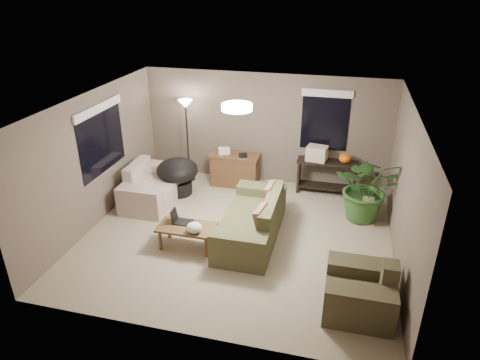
% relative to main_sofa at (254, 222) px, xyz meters
% --- Properties ---
extents(room_shell, '(5.50, 5.50, 5.50)m').
position_rel_main_sofa_xyz_m(room_shell, '(-0.29, -0.06, 0.96)').
color(room_shell, tan).
rests_on(room_shell, ground).
extents(main_sofa, '(0.95, 2.20, 0.85)m').
position_rel_main_sofa_xyz_m(main_sofa, '(0.00, 0.00, 0.00)').
color(main_sofa, '#4B4B2D').
rests_on(main_sofa, ground).
extents(throw_pillows, '(0.30, 1.37, 0.47)m').
position_rel_main_sofa_xyz_m(throw_pillows, '(0.26, -0.00, 0.36)').
color(throw_pillows, '#8C7251').
rests_on(throw_pillows, main_sofa).
extents(loveseat, '(0.90, 1.60, 0.85)m').
position_rel_main_sofa_xyz_m(loveseat, '(-2.38, 0.83, 0.00)').
color(loveseat, beige).
rests_on(loveseat, ground).
extents(armchair, '(0.95, 1.00, 0.85)m').
position_rel_main_sofa_xyz_m(armchair, '(1.88, -1.50, 0.00)').
color(armchair, '#48422B').
rests_on(armchair, ground).
extents(coffee_table, '(1.00, 0.55, 0.42)m').
position_rel_main_sofa_xyz_m(coffee_table, '(-1.06, -0.61, 0.06)').
color(coffee_table, brown).
rests_on(coffee_table, ground).
extents(laptop, '(0.36, 0.23, 0.24)m').
position_rel_main_sofa_xyz_m(laptop, '(-1.23, -0.51, 0.19)').
color(laptop, black).
rests_on(laptop, coffee_table).
extents(plastic_bag, '(0.30, 0.28, 0.19)m').
position_rel_main_sofa_xyz_m(plastic_bag, '(-0.86, -0.76, 0.22)').
color(plastic_bag, white).
rests_on(plastic_bag, coffee_table).
extents(desk, '(1.10, 0.50, 0.75)m').
position_rel_main_sofa_xyz_m(desk, '(-0.88, 2.02, 0.08)').
color(desk, brown).
rests_on(desk, ground).
extents(desk_papers, '(0.72, 0.32, 0.12)m').
position_rel_main_sofa_xyz_m(desk_papers, '(-1.03, 2.01, 0.51)').
color(desk_papers, silver).
rests_on(desk_papers, desk).
extents(console_table, '(1.30, 0.40, 0.75)m').
position_rel_main_sofa_xyz_m(console_table, '(1.16, 2.13, 0.14)').
color(console_table, black).
rests_on(console_table, ground).
extents(pumpkin, '(0.31, 0.31, 0.21)m').
position_rel_main_sofa_xyz_m(pumpkin, '(1.51, 2.13, 0.56)').
color(pumpkin, orange).
rests_on(pumpkin, console_table).
extents(cardboard_box, '(0.47, 0.38, 0.32)m').
position_rel_main_sofa_xyz_m(cardboard_box, '(0.91, 2.13, 0.61)').
color(cardboard_box, beige).
rests_on(cardboard_box, console_table).
extents(papasan_chair, '(1.07, 1.07, 0.80)m').
position_rel_main_sofa_xyz_m(papasan_chair, '(-1.98, 1.30, 0.17)').
color(papasan_chair, black).
rests_on(papasan_chair, ground).
extents(floor_lamp, '(0.32, 0.32, 1.91)m').
position_rel_main_sofa_xyz_m(floor_lamp, '(-2.00, 2.04, 1.30)').
color(floor_lamp, black).
rests_on(floor_lamp, ground).
extents(ceiling_fixture, '(0.50, 0.50, 0.10)m').
position_rel_main_sofa_xyz_m(ceiling_fixture, '(-0.29, -0.06, 2.15)').
color(ceiling_fixture, white).
rests_on(ceiling_fixture, room_shell).
extents(houseplant, '(1.23, 1.37, 1.07)m').
position_rel_main_sofa_xyz_m(houseplant, '(1.98, 1.17, 0.24)').
color(houseplant, '#2D5923').
rests_on(houseplant, ground).
extents(cat_scratching_post, '(0.32, 0.32, 0.50)m').
position_rel_main_sofa_xyz_m(cat_scratching_post, '(2.02, 1.04, -0.08)').
color(cat_scratching_post, tan).
rests_on(cat_scratching_post, ground).
extents(window_left, '(0.05, 1.56, 1.33)m').
position_rel_main_sofa_xyz_m(window_left, '(-3.02, 0.24, 1.49)').
color(window_left, black).
rests_on(window_left, room_shell).
extents(window_back, '(1.06, 0.05, 1.33)m').
position_rel_main_sofa_xyz_m(window_back, '(1.01, 2.42, 1.49)').
color(window_back, black).
rests_on(window_back, room_shell).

